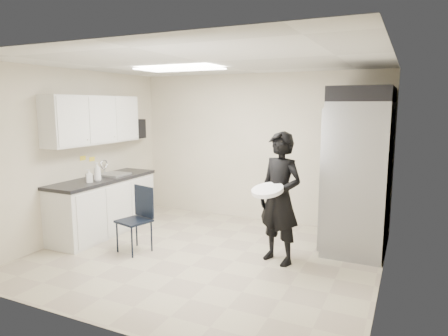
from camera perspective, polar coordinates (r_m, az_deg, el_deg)
The scene contains 21 objects.
floor at distance 5.64m, azimuth -2.72°, elevation -12.41°, with size 4.50×4.50×0.00m, color tan.
ceiling at distance 5.28m, azimuth -2.94°, elevation 14.89°, with size 4.50×4.50×0.00m, color silver.
back_wall at distance 7.12m, azimuth 4.77°, elevation 2.87°, with size 4.50×4.50×0.00m, color beige.
left_wall at distance 6.66m, azimuth -20.19°, elevation 1.92°, with size 4.00×4.00×0.00m, color beige.
right_wall at distance 4.70m, azimuth 22.18°, elevation -0.96°, with size 4.00×4.00×0.00m, color beige.
ceiling_panel at distance 5.92m, azimuth -6.33°, elevation 13.92°, with size 1.20×0.60×0.02m, color white.
lower_counter at distance 6.75m, azimuth -16.78°, elevation -5.34°, with size 0.60×1.90×0.86m, color silver.
countertop at distance 6.65m, azimuth -16.96°, elevation -1.54°, with size 0.64×1.95×0.05m, color black.
sink at distance 6.83m, azimuth -15.43°, elevation -1.33°, with size 0.42×0.40×0.14m, color gray.
faucet at distance 6.93m, azimuth -16.73°, elevation 0.02°, with size 0.02×0.02×0.24m, color silver.
upper_cabinets at distance 6.64m, azimuth -18.14°, elevation 6.56°, with size 0.35×1.80×0.75m, color silver.
towel_dispenser at distance 7.57m, azimuth -12.44°, elevation 5.49°, with size 0.22×0.30×0.35m, color black.
notice_sticker_left at distance 6.73m, azimuth -19.52°, elevation 1.34°, with size 0.00×0.12×0.07m, color yellow.
notice_sticker_right at distance 6.88m, azimuth -18.33°, elevation 1.22°, with size 0.00×0.12×0.07m, color yellow.
commercial_fridge at distance 6.03m, azimuth 18.76°, elevation -1.10°, with size 0.80×1.35×2.10m, color gray.
fridge_compressor at distance 5.94m, azimuth 19.32°, elevation 9.88°, with size 0.80×1.35×0.20m, color black.
folding_chair at distance 5.78m, azimuth -12.76°, elevation -7.41°, with size 0.40×0.40×0.89m, color black.
man_tuxedo at distance 5.23m, azimuth 7.98°, elevation -4.29°, with size 0.63×0.42×1.73m, color black.
bucket_lid at distance 5.01m, azimuth 6.23°, elevation -3.16°, with size 0.40×0.40×0.05m, color white.
soap_bottle_a at distance 6.37m, azimuth -17.65°, elevation -0.49°, with size 0.11×0.11×0.29m, color silver.
soap_bottle_b at distance 6.29m, azimuth -18.73°, elevation -1.07°, with size 0.09×0.09×0.20m, color silver.
Camera 1 is at (2.47, -4.63, 2.06)m, focal length 32.00 mm.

